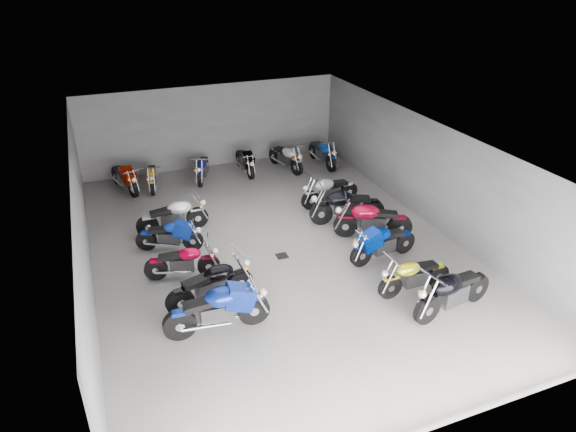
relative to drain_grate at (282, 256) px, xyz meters
name	(u,v)px	position (x,y,z in m)	size (l,w,h in m)	color
ground	(276,248)	(0.00, 0.50, -0.01)	(14.00, 14.00, 0.00)	gray
wall_back	(213,126)	(0.00, 7.50, 1.59)	(10.00, 0.10, 3.20)	slate
wall_left	(82,229)	(-5.00, 0.50, 1.59)	(0.10, 14.00, 3.20)	slate
wall_right	(428,172)	(5.00, 0.50, 1.59)	(0.10, 14.00, 3.20)	slate
ceiling	(274,141)	(0.00, 0.50, 3.21)	(10.00, 14.00, 0.04)	black
drain_grate	(282,256)	(0.00, 0.00, 0.00)	(0.32, 0.32, 0.01)	black
motorcycle_left_b	(218,309)	(-2.44, -2.45, 0.57)	(2.40, 0.50, 1.06)	black
motorcycle_left_c	(211,285)	(-2.34, -1.41, 0.53)	(2.22, 0.59, 0.98)	black
motorcycle_left_d	(183,262)	(-2.75, -0.04, 0.46)	(1.93, 0.61, 0.86)	black
motorcycle_left_e	(170,236)	(-2.82, 1.49, 0.45)	(1.83, 0.82, 0.84)	black
motorcycle_left_f	(173,216)	(-2.53, 2.54, 0.52)	(2.18, 0.43, 0.96)	black
motorcycle_right_a	(452,291)	(2.79, -3.79, 0.56)	(2.35, 0.63, 1.04)	black
motorcycle_right_b	(414,275)	(2.43, -2.78, 0.48)	(2.02, 0.40, 0.89)	black
motorcycle_right_c	(383,243)	(2.51, -1.16, 0.51)	(2.14, 0.50, 0.94)	black
motorcycle_right_d	(372,220)	(2.87, 0.05, 0.55)	(2.20, 1.07, 1.02)	black
motorcycle_right_e	(346,206)	(2.59, 1.17, 0.57)	(2.36, 0.71, 1.05)	black
motorcycle_right_f	(329,191)	(2.65, 2.51, 0.51)	(2.15, 0.49, 0.94)	black
motorcycle_back_a	(124,177)	(-3.58, 6.22, 0.50)	(0.74, 2.07, 0.93)	black
motorcycle_back_b	(152,176)	(-2.65, 6.10, 0.45)	(0.47, 1.88, 0.83)	black
motorcycle_back_c	(203,168)	(-0.79, 6.18, 0.47)	(0.84, 1.88, 0.86)	black
motorcycle_back_d	(245,161)	(0.88, 6.26, 0.48)	(0.39, 2.03, 0.90)	black
motorcycle_back_e	(286,157)	(2.47, 6.01, 0.51)	(0.66, 2.11, 0.94)	black
motorcycle_back_f	(323,152)	(4.00, 5.90, 0.53)	(0.44, 2.24, 0.99)	black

